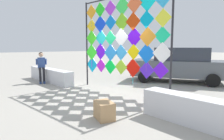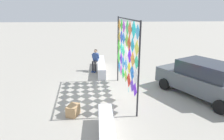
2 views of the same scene
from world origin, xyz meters
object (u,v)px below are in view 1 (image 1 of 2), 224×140
kite_display_rack (121,35)px  seated_vendor (41,65)px  parked_car (178,64)px  cardboard_box_large (104,110)px

kite_display_rack → seated_vendor: kite_display_rack is taller
kite_display_rack → parked_car: kite_display_rack is taller
kite_display_rack → seated_vendor: (-4.08, -1.52, -1.33)m
parked_car → kite_display_rack: bearing=-96.1°
parked_car → cardboard_box_large: size_ratio=8.54×
seated_vendor → parked_car: size_ratio=0.31×
seated_vendor → parked_car: bearing=49.8°
parked_car → cardboard_box_large: (1.43, -6.18, -0.67)m
cardboard_box_large → seated_vendor: bearing=171.6°
seated_vendor → cardboard_box_large: size_ratio=2.66×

